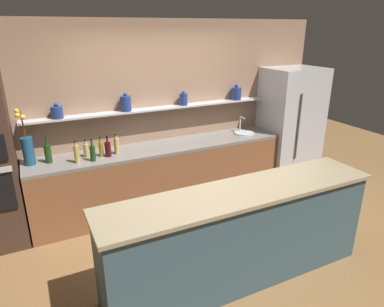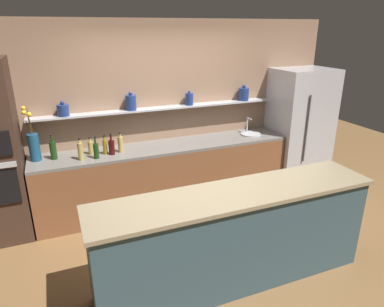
{
  "view_description": "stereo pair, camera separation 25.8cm",
  "coord_description": "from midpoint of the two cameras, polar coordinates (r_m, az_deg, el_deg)",
  "views": [
    {
      "loc": [
        -1.73,
        -3.0,
        2.49
      ],
      "look_at": [
        -0.09,
        0.33,
        1.11
      ],
      "focal_mm": 32.0,
      "sensor_mm": 36.0,
      "label": 1
    },
    {
      "loc": [
        -1.49,
        -3.11,
        2.49
      ],
      "look_at": [
        -0.09,
        0.33,
        1.11
      ],
      "focal_mm": 32.0,
      "sensor_mm": 36.0,
      "label": 2
    }
  ],
  "objects": [
    {
      "name": "ground_plane",
      "position": [
        4.26,
        1.34,
        -15.42
      ],
      "size": [
        12.0,
        12.0,
        0.0
      ],
      "primitive_type": "plane",
      "color": "brown"
    },
    {
      "name": "back_wall_unit",
      "position": [
        5.06,
        -6.96,
        6.68
      ],
      "size": [
        5.2,
        0.28,
        2.6
      ],
      "color": "#937056",
      "rests_on": "ground_plane"
    },
    {
      "name": "back_counter_unit",
      "position": [
        4.98,
        -6.39,
        -3.81
      ],
      "size": [
        3.59,
        0.62,
        0.92
      ],
      "color": "brown",
      "rests_on": "ground_plane"
    },
    {
      "name": "island_counter",
      "position": [
        3.55,
        5.82,
        -13.54
      ],
      "size": [
        2.86,
        0.61,
        1.02
      ],
      "color": "#334C56",
      "rests_on": "ground_plane"
    },
    {
      "name": "refrigerator",
      "position": [
        5.88,
        14.79,
        4.46
      ],
      "size": [
        0.9,
        0.73,
        1.89
      ],
      "color": "#B7B7BC",
      "rests_on": "ground_plane"
    },
    {
      "name": "flower_vase",
      "position": [
        4.58,
        -27.19,
        0.74
      ],
      "size": [
        0.14,
        0.15,
        0.69
      ],
      "color": "navy",
      "rests_on": "back_counter_unit"
    },
    {
      "name": "sink_fixture",
      "position": [
        5.4,
        7.23,
        3.56
      ],
      "size": [
        0.31,
        0.31,
        0.25
      ],
      "color": "#B7B7BC",
      "rests_on": "back_counter_unit"
    },
    {
      "name": "bottle_wine_0",
      "position": [
        4.57,
        -24.39,
        0.01
      ],
      "size": [
        0.08,
        0.08,
        0.32
      ],
      "color": "#193814",
      "rests_on": "back_counter_unit"
    },
    {
      "name": "bottle_wine_1",
      "position": [
        4.53,
        -15.44,
        0.72
      ],
      "size": [
        0.08,
        0.08,
        0.28
      ],
      "color": "#380C0C",
      "rests_on": "back_counter_unit"
    },
    {
      "name": "bottle_spirit_2",
      "position": [
        4.61,
        -18.78,
        0.58
      ],
      "size": [
        0.06,
        0.06,
        0.23
      ],
      "color": "tan",
      "rests_on": "back_counter_unit"
    },
    {
      "name": "bottle_spirit_3",
      "position": [
        4.6,
        -14.04,
        1.28
      ],
      "size": [
        0.07,
        0.07,
        0.27
      ],
      "color": "tan",
      "rests_on": "back_counter_unit"
    },
    {
      "name": "bottle_oil_4",
      "position": [
        4.56,
        -16.5,
        0.79
      ],
      "size": [
        0.05,
        0.05,
        0.26
      ],
      "color": "olive",
      "rests_on": "back_counter_unit"
    },
    {
      "name": "bottle_wine_5",
      "position": [
        4.44,
        -17.84,
        0.09
      ],
      "size": [
        0.07,
        0.07,
        0.29
      ],
      "color": "#193814",
      "rests_on": "back_counter_unit"
    },
    {
      "name": "bottle_spirit_6",
      "position": [
        4.43,
        -20.27,
        -0.03
      ],
      "size": [
        0.07,
        0.07,
        0.28
      ],
      "color": "tan",
      "rests_on": "back_counter_unit"
    }
  ]
}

